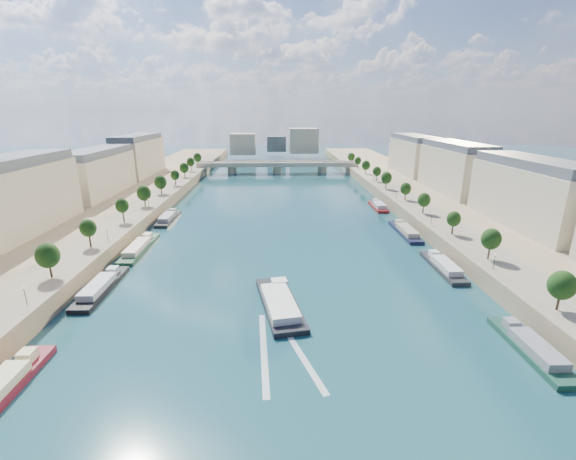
{
  "coord_description": "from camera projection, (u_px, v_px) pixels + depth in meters",
  "views": [
    {
      "loc": [
        -1.74,
        -41.95,
        43.23
      ],
      "look_at": [
        2.41,
        79.98,
        5.0
      ],
      "focal_mm": 24.0,
      "sensor_mm": 36.0,
      "label": 1
    }
  ],
  "objects": [
    {
      "name": "bridge",
      "position": [
        277.0,
        166.0,
        272.2
      ],
      "size": [
        112.0,
        12.0,
        8.15
      ],
      "color": "#C1B79E",
      "rests_on": "ground"
    },
    {
      "name": "skyline",
      "position": [
        280.0,
        142.0,
        353.44
      ],
      "size": [
        79.0,
        42.0,
        22.0
      ],
      "color": "#BAA88F",
      "rests_on": "ground"
    },
    {
      "name": "quay_right",
      "position": [
        464.0,
        219.0,
        149.94
      ],
      "size": [
        44.0,
        520.0,
        5.0
      ],
      "primitive_type": "cube",
      "color": "#9E8460",
      "rests_on": "ground"
    },
    {
      "name": "tour_barge",
      "position": [
        280.0,
        303.0,
        87.92
      ],
      "size": [
        12.03,
        27.0,
        3.66
      ],
      "rotation": [
        0.0,
        0.0,
        0.18
      ],
      "color": "black",
      "rests_on": "ground"
    },
    {
      "name": "trees_right",
      "position": [
        414.0,
        194.0,
        156.54
      ],
      "size": [
        4.8,
        268.8,
        8.26
      ],
      "color": "#382B1E",
      "rests_on": "ground"
    },
    {
      "name": "pave_right",
      "position": [
        427.0,
        213.0,
        148.7
      ],
      "size": [
        14.0,
        520.0,
        0.1
      ],
      "primitive_type": "cube",
      "color": "gray",
      "rests_on": "quay_right"
    },
    {
      "name": "wake",
      "position": [
        281.0,
        350.0,
        72.33
      ],
      "size": [
        12.22,
        26.03,
        0.04
      ],
      "color": "silver",
      "rests_on": "ground"
    },
    {
      "name": "quay_left",
      "position": [
        90.0,
        222.0,
        145.27
      ],
      "size": [
        44.0,
        520.0,
        5.0
      ],
      "primitive_type": "cube",
      "color": "#9E8460",
      "rests_on": "ground"
    },
    {
      "name": "lamps_left",
      "position": [
        131.0,
        215.0,
        134.79
      ],
      "size": [
        0.36,
        200.36,
        4.28
      ],
      "color": "black",
      "rests_on": "ground"
    },
    {
      "name": "moored_barges_left",
      "position": [
        99.0,
        290.0,
        94.85
      ],
      "size": [
        5.0,
        153.35,
        3.6
      ],
      "color": "#192138",
      "rests_on": "ground"
    },
    {
      "name": "ground",
      "position": [
        280.0,
        227.0,
        148.36
      ],
      "size": [
        700.0,
        700.0,
        0.0
      ],
      "primitive_type": "plane",
      "color": "#0E323E",
      "rests_on": "ground"
    },
    {
      "name": "buildings_right",
      "position": [
        486.0,
        178.0,
        157.64
      ],
      "size": [
        16.0,
        226.0,
        23.2
      ],
      "color": "#BAA88F",
      "rests_on": "ground"
    },
    {
      "name": "moored_barges_right",
      "position": [
        423.0,
        248.0,
        123.2
      ],
      "size": [
        5.0,
        130.2,
        3.6
      ],
      "color": "#1C4736",
      "rests_on": "ground"
    },
    {
      "name": "pave_left",
      "position": [
        129.0,
        216.0,
        145.0
      ],
      "size": [
        14.0,
        520.0,
        0.1
      ],
      "primitive_type": "cube",
      "color": "gray",
      "rests_on": "quay_left"
    },
    {
      "name": "lamps_right",
      "position": [
        412.0,
        203.0,
        152.5
      ],
      "size": [
        0.36,
        200.36,
        4.28
      ],
      "color": "black",
      "rests_on": "ground"
    },
    {
      "name": "buildings_left",
      "position": [
        65.0,
        181.0,
        152.12
      ],
      "size": [
        16.0,
        226.0,
        23.2
      ],
      "color": "#BAA88F",
      "rests_on": "ground"
    },
    {
      "name": "trees_left",
      "position": [
        134.0,
        200.0,
        145.35
      ],
      "size": [
        4.8,
        268.8,
        8.26
      ],
      "color": "#382B1E",
      "rests_on": "ground"
    }
  ]
}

